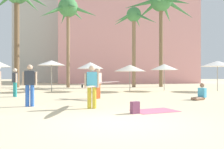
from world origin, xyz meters
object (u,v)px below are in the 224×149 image
palm_tree_far_left (68,12)px  cafe_umbrella_5 (217,64)px  palm_tree_center (161,6)px  person_mid_left (30,83)px  palm_tree_left (17,0)px  cafe_umbrella_0 (90,65)px  person_far_left (98,82)px  cafe_umbrella_4 (130,68)px  backpack (135,108)px  cafe_umbrella_2 (164,67)px  person_mid_center (200,94)px  cafe_umbrella_1 (52,63)px  person_near_left (15,81)px  beach_towel (155,111)px  person_mid_right (92,86)px  palm_tree_right (134,22)px

palm_tree_far_left → cafe_umbrella_5: bearing=-25.2°
palm_tree_center → person_mid_left: (-9.64, -15.14, -7.92)m
cafe_umbrella_5 → palm_tree_far_left: bearing=154.8°
palm_tree_far_left → palm_tree_left: (-5.43, 0.53, 1.31)m
cafe_umbrella_0 → person_far_left: cafe_umbrella_0 is taller
palm_tree_left → cafe_umbrella_4: palm_tree_left is taller
cafe_umbrella_5 → backpack: size_ratio=6.28×
cafe_umbrella_2 → person_mid_center: bearing=-88.9°
cafe_umbrella_1 → cafe_umbrella_4: size_ratio=0.97×
cafe_umbrella_4 → cafe_umbrella_5: (7.10, -0.10, 0.36)m
palm_tree_left → cafe_umbrella_0: palm_tree_left is taller
cafe_umbrella_0 → person_near_left: size_ratio=1.36×
palm_tree_center → cafe_umbrella_2: palm_tree_center is taller
beach_towel → person_mid_center: size_ratio=1.67×
cafe_umbrella_1 → person_mid_right: 10.08m
backpack → person_mid_center: size_ratio=0.44×
palm_tree_far_left → cafe_umbrella_5: 15.26m
palm_tree_far_left → cafe_umbrella_2: bearing=-31.9°
cafe_umbrella_0 → person_near_left: 6.28m
backpack → person_mid_left: size_ratio=0.24×
cafe_umbrella_4 → person_far_left: 6.06m
palm_tree_right → beach_towel: size_ratio=5.30×
cafe_umbrella_1 → person_far_left: (3.72, -5.56, -1.35)m
palm_tree_left → person_mid_center: palm_tree_left is taller
cafe_umbrella_2 → backpack: cafe_umbrella_2 is taller
palm_tree_left → person_near_left: 13.80m
palm_tree_far_left → person_mid_right: bearing=-78.7°
palm_tree_center → cafe_umbrella_5: palm_tree_center is taller
palm_tree_center → cafe_umbrella_5: bearing=-67.7°
palm_tree_left → person_mid_right: 19.66m
cafe_umbrella_2 → palm_tree_far_left: bearing=148.1°
cafe_umbrella_4 → cafe_umbrella_5: bearing=-0.8°
palm_tree_center → person_mid_left: size_ratio=5.95×
person_far_left → person_mid_center: (5.53, -0.72, -0.61)m
palm_tree_left → person_mid_right: size_ratio=3.69×
palm_tree_center → person_near_left: palm_tree_center is taller
cafe_umbrella_0 → cafe_umbrella_5: (10.26, -0.44, 0.15)m
cafe_umbrella_4 → beach_towel: cafe_umbrella_4 is taller
cafe_umbrella_1 → backpack: (5.05, -10.51, -2.07)m
backpack → palm_tree_left: bearing=4.6°
backpack → person_far_left: (-1.34, 4.96, 0.72)m
palm_tree_right → cafe_umbrella_2: palm_tree_right is taller
palm_tree_center → palm_tree_right: palm_tree_center is taller
cafe_umbrella_2 → person_mid_left: cafe_umbrella_2 is taller
cafe_umbrella_1 → cafe_umbrella_2: bearing=2.7°
palm_tree_right → person_near_left: palm_tree_right is taller
person_mid_center → cafe_umbrella_0: bearing=-80.9°
person_far_left → backpack: bearing=-41.1°
palm_tree_left → person_mid_right: bearing=-61.7°
cafe_umbrella_5 → person_near_left: bearing=-165.1°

